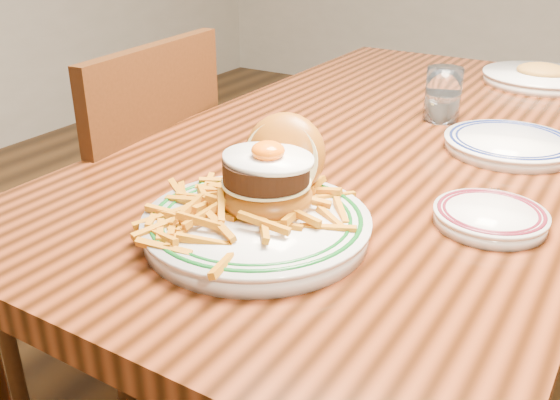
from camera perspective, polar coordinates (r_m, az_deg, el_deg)
The scene contains 7 objects.
table at distance 1.33m, azimuth 9.68°, elevation 2.35°, with size 0.85×1.60×0.75m.
chair_left at distance 1.52m, azimuth -14.00°, elevation -2.13°, with size 0.47×0.47×0.92m.
main_plate at distance 0.88m, azimuth -1.71°, elevation -0.40°, with size 0.32×0.34×0.15m.
side_plate at distance 0.96m, azimuth 18.68°, elevation -1.38°, with size 0.16×0.17×0.02m.
rear_plate at distance 1.27m, azimuth 20.28°, elevation 4.90°, with size 0.24×0.24×0.03m.
water_glass at distance 1.41m, azimuth 14.64°, elevation 9.06°, with size 0.08×0.08×0.12m.
far_plate at distance 1.81m, azimuth 22.75°, elevation 10.35°, with size 0.30×0.30×0.05m.
Camera 1 is at (0.45, -1.15, 1.17)m, focal length 40.00 mm.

